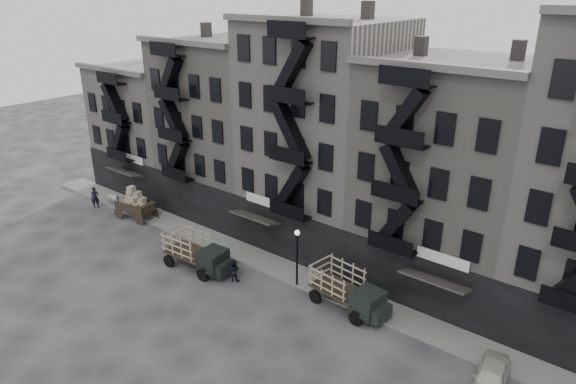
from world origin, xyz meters
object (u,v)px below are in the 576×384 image
Objects in this scene: stake_truck_east at (348,287)px; pedestrian_mid at (234,270)px; stake_truck_west at (196,249)px; horse at (112,200)px; wagon at (134,200)px; car_east at (491,378)px; pedestrian_west at (95,198)px.

stake_truck_east reaches higher than pedestrian_mid.
stake_truck_west is 3.38m from pedestrian_mid.
horse is 0.51× the size of wagon.
stake_truck_west is 1.00× the size of stake_truck_east.
wagon is at bearing -24.65° from pedestrian_mid.
stake_truck_west is at bearing -21.30° from wagon.
stake_truck_west is at bearing -110.34° from horse.
horse is at bearing 169.70° from car_east.
car_east is (35.08, -1.47, -0.13)m from horse.
stake_truck_east is at bearing 178.65° from pedestrian_mid.
stake_truck_east is 9.65m from car_east.
stake_truck_west is 3.42× the size of pedestrian_mid.
horse is 0.94× the size of pedestrian_west.
stake_truck_west is 20.76m from car_east.
stake_truck_east is (25.57, -0.02, 0.72)m from horse.
stake_truck_east is 1.40× the size of car_east.
stake_truck_east reaches higher than pedestrian_west.
wagon is at bearing -100.20° from horse.
stake_truck_west reaches higher than car_east.
wagon reaches higher than horse.
pedestrian_west is (-1.19, -0.98, 0.21)m from horse.
pedestrian_west reaches higher than horse.
wagon is at bearing -44.39° from pedestrian_west.
wagon reaches higher than car_east.
wagon is at bearing 169.44° from car_east.
wagon reaches higher than stake_truck_east.
stake_truck_west reaches higher than stake_truck_east.
horse is 0.34× the size of stake_truck_east.
wagon is 11.16m from stake_truck_west.
horse is 0.48× the size of car_east.
horse is 14.62m from stake_truck_west.
pedestrian_mid is at bearing -16.40° from wagon.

